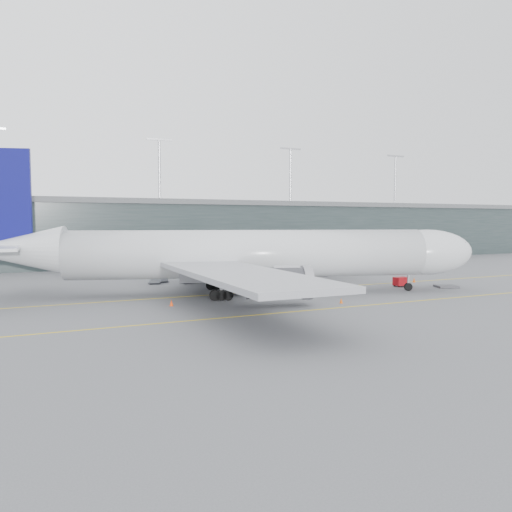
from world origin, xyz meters
name	(u,v)px	position (x,y,z in m)	size (l,w,h in m)	color
ground	(208,291)	(0.00, 0.00, 0.00)	(320.00, 320.00, 0.00)	#57575C
taxiline_a	(218,294)	(0.00, -4.00, 0.01)	(160.00, 0.25, 0.02)	gold
taxiline_b	(269,314)	(0.00, -20.00, 0.01)	(160.00, 0.25, 0.02)	gold
taxiline_lead_main	(198,276)	(5.00, 20.00, 0.01)	(0.25, 60.00, 0.02)	gold
terminal	(131,231)	(0.00, 58.00, 7.62)	(240.00, 36.00, 29.00)	#1E2929
main_aircraft	(246,255)	(3.65, -5.39, 5.47)	(68.21, 62.74, 19.50)	silver
jet_bridge	(301,248)	(28.51, 22.14, 4.48)	(18.62, 42.62, 5.99)	#2E2F34
gse_cart	(401,281)	(28.90, -8.02, 0.82)	(2.22, 1.47, 1.47)	#9F0B11
baggage_dolly	(446,286)	(34.45, -11.87, 0.19)	(3.09, 2.47, 0.31)	#3C3B41
uld_a	(154,279)	(-5.31, 11.01, 0.86)	(1.87, 1.53, 1.63)	#37373C
uld_b	(162,278)	(-3.64, 12.41, 0.84)	(2.16, 1.96, 1.61)	#37373C
uld_c	(188,277)	(-0.14, 9.62, 1.03)	(2.37, 2.01, 1.96)	#37373C
cone_nose	(414,280)	(34.50, -4.85, 0.39)	(0.49, 0.49, 0.78)	#F0580D
cone_wing_stbd	(341,301)	(11.29, -17.45, 0.34)	(0.42, 0.42, 0.67)	#D5520B
cone_wing_port	(229,277)	(8.10, 12.03, 0.36)	(0.45, 0.45, 0.71)	red
cone_tail	(171,303)	(-8.33, -10.52, 0.38)	(0.47, 0.47, 0.75)	#FC420E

